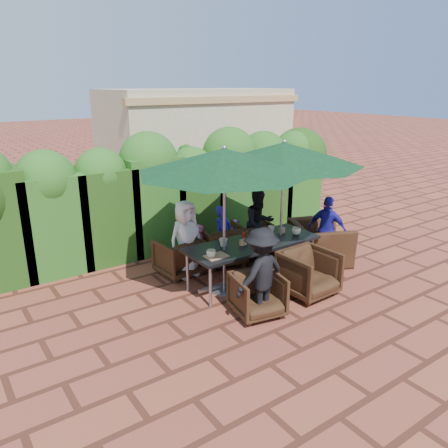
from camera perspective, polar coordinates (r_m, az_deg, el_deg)
ground at (r=7.87m, az=1.57°, el=-7.36°), size 80.00×80.00×0.00m
dining_table at (r=7.57m, az=3.74°, el=-2.88°), size 2.41×0.90×0.75m
umbrella_left at (r=6.79m, az=0.02°, el=8.21°), size 2.77×2.77×2.46m
umbrella_right at (r=7.59m, az=7.83°, el=9.07°), size 2.70×2.70×2.46m
chair_far_left at (r=8.03m, az=-5.94°, el=-4.02°), size 0.79×0.74×0.75m
chair_far_mid at (r=8.44m, az=-0.32°, el=-2.46°), size 0.96×0.92×0.84m
chair_far_right at (r=8.89m, az=3.92°, el=-1.75°), size 0.88×0.85×0.76m
chair_near_left at (r=6.64m, az=4.40°, el=-8.96°), size 0.82×0.78×0.72m
chair_near_right at (r=7.35m, az=11.04°, el=-6.05°), size 0.84×0.79×0.83m
chair_end_right at (r=8.76m, az=12.43°, el=-1.56°), size 1.17×1.37×1.01m
adult_far_left at (r=7.84m, az=-5.00°, el=-1.94°), size 0.73×0.47×1.41m
adult_far_mid at (r=8.24m, az=-0.14°, el=-1.66°), size 0.52×0.47×1.20m
adult_far_right at (r=8.74m, az=4.60°, el=0.06°), size 0.71×0.48×1.38m
adult_near_left at (r=6.47m, az=4.83°, el=-6.42°), size 0.94×0.52×1.39m
adult_end_right at (r=8.72m, az=13.34°, el=-0.68°), size 0.64×0.86×1.31m
child_left at (r=8.25m, az=-3.04°, el=-2.93°), size 0.33×0.28×0.86m
child_right at (r=8.81m, az=1.63°, el=-1.84°), size 0.33×0.30×0.77m
pedestrian_a at (r=11.55m, az=-4.87°, el=5.76°), size 1.84×1.45×1.89m
pedestrian_b at (r=12.43m, az=-0.05°, el=6.39°), size 0.95×0.71×1.77m
pedestrian_c at (r=13.14m, az=3.07°, el=7.01°), size 1.25×1.05×1.78m
cup_a at (r=6.87m, az=-1.70°, el=-3.88°), size 0.15×0.15×0.12m
cup_b at (r=7.31m, az=-0.10°, el=-2.42°), size 0.15×0.15×0.14m
cup_c at (r=7.33m, az=4.95°, el=-2.44°), size 0.17×0.17×0.13m
cup_d at (r=8.03m, az=6.18°, el=-0.69°), size 0.13×0.13×0.12m
cup_e at (r=7.99m, az=9.42°, el=-0.90°), size 0.16×0.16×0.13m
ketchup_bottle at (r=7.51m, az=2.56°, el=-1.75°), size 0.04×0.04×0.17m
sauce_bottle at (r=7.58m, az=2.92°, el=-1.55°), size 0.04×0.04×0.17m
serving_tray at (r=6.90m, az=-1.00°, el=-4.23°), size 0.35×0.25×0.02m
number_block_left at (r=7.38m, az=2.52°, el=-2.39°), size 0.12×0.06×0.10m
number_block_right at (r=8.03m, az=7.55°, el=-0.83°), size 0.12×0.06×0.10m
hedge_wall at (r=9.25m, az=-7.62°, el=5.07°), size 9.10×1.60×2.47m
building at (r=14.99m, az=-3.64°, el=11.11°), size 6.20×3.08×3.20m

